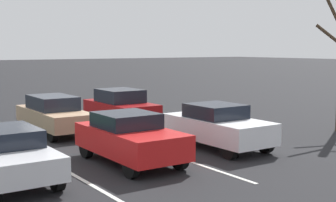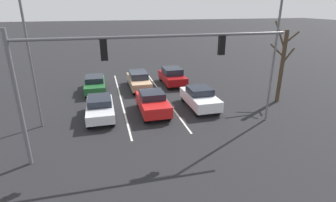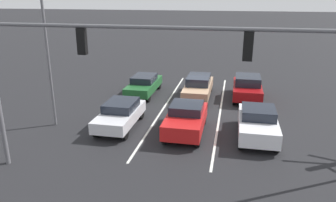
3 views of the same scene
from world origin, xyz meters
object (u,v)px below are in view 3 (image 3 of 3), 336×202
at_px(car_red_midlane_front, 186,118).
at_px(street_lamp_right_shoulder, 49,29).
at_px(car_maroon_leftlane_second, 247,87).
at_px(car_tan_midlane_second, 198,86).
at_px(traffic_signal_gantry, 92,58).
at_px(car_silver_rightlane_front, 120,114).
at_px(car_darkgreen_rightlane_second, 144,84).
at_px(car_white_leftlane_front, 258,123).

relative_size(car_red_midlane_front, street_lamp_right_shoulder, 0.44).
bearing_deg(car_maroon_leftlane_second, car_tan_midlane_second, 6.58).
xyz_separation_m(car_maroon_leftlane_second, traffic_signal_gantry, (6.08, 11.43, 3.95)).
height_order(car_tan_midlane_second, street_lamp_right_shoulder, street_lamp_right_shoulder).
distance_m(car_silver_rightlane_front, car_red_midlane_front, 3.64).
height_order(car_maroon_leftlane_second, car_tan_midlane_second, car_maroon_leftlane_second).
height_order(car_tan_midlane_second, traffic_signal_gantry, traffic_signal_gantry).
height_order(car_darkgreen_rightlane_second, street_lamp_right_shoulder, street_lamp_right_shoulder).
bearing_deg(car_tan_midlane_second, car_white_leftlane_front, 121.59).
relative_size(car_darkgreen_rightlane_second, street_lamp_right_shoulder, 0.48).
bearing_deg(traffic_signal_gantry, car_silver_rightlane_front, -80.29).
distance_m(car_maroon_leftlane_second, car_tan_midlane_second, 3.38).
relative_size(car_silver_rightlane_front, traffic_signal_gantry, 0.31).
xyz_separation_m(car_silver_rightlane_front, car_white_leftlane_front, (-7.29, -0.11, 0.04)).
distance_m(car_silver_rightlane_front, street_lamp_right_shoulder, 5.71).
bearing_deg(street_lamp_right_shoulder, car_white_leftlane_front, -176.83).
height_order(car_white_leftlane_front, car_maroon_leftlane_second, car_maroon_leftlane_second).
relative_size(car_maroon_leftlane_second, car_darkgreen_rightlane_second, 0.93).
xyz_separation_m(car_silver_rightlane_front, car_tan_midlane_second, (-3.56, -6.16, 0.05)).
distance_m(car_tan_midlane_second, traffic_signal_gantry, 12.06).
bearing_deg(car_white_leftlane_front, car_silver_rightlane_front, 0.84).
xyz_separation_m(car_silver_rightlane_front, traffic_signal_gantry, (-0.84, 4.88, 4.03)).
bearing_deg(car_tan_midlane_second, car_maroon_leftlane_second, -173.42).
height_order(car_maroon_leftlane_second, street_lamp_right_shoulder, street_lamp_right_shoulder).
bearing_deg(traffic_signal_gantry, car_red_midlane_front, -120.27).
bearing_deg(car_silver_rightlane_front, car_tan_midlane_second, -120.04).
bearing_deg(street_lamp_right_shoulder, car_silver_rightlane_front, -171.94).
bearing_deg(car_silver_rightlane_front, traffic_signal_gantry, 99.71).
distance_m(car_white_leftlane_front, traffic_signal_gantry, 9.08).
bearing_deg(street_lamp_right_shoulder, car_tan_midlane_second, -136.51).
bearing_deg(traffic_signal_gantry, car_tan_midlane_second, -103.87).
bearing_deg(car_darkgreen_rightlane_second, traffic_signal_gantry, 96.26).
bearing_deg(car_maroon_leftlane_second, traffic_signal_gantry, 61.99).
bearing_deg(car_tan_midlane_second, car_silver_rightlane_front, 59.96).
height_order(car_silver_rightlane_front, car_tan_midlane_second, car_tan_midlane_second).
relative_size(car_silver_rightlane_front, car_darkgreen_rightlane_second, 0.93).
xyz_separation_m(car_red_midlane_front, street_lamp_right_shoulder, (7.09, 0.41, 4.48)).
bearing_deg(car_white_leftlane_front, traffic_signal_gantry, 37.72).
height_order(traffic_signal_gantry, street_lamp_right_shoulder, street_lamp_right_shoulder).
relative_size(car_white_leftlane_front, car_darkgreen_rightlane_second, 0.95).
xyz_separation_m(car_white_leftlane_front, car_darkgreen_rightlane_second, (7.66, -6.04, -0.05)).
relative_size(car_red_midlane_front, car_white_leftlane_front, 0.97).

